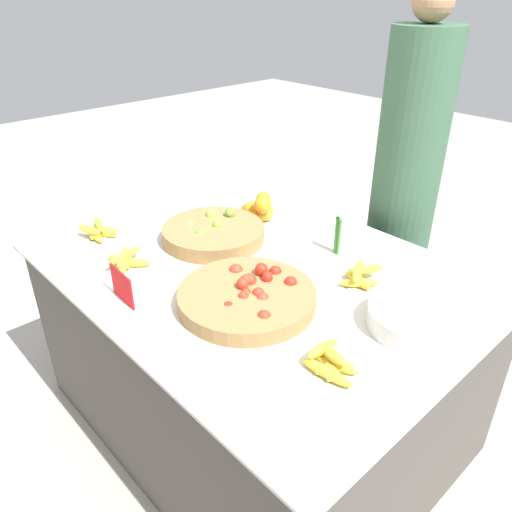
{
  "coord_description": "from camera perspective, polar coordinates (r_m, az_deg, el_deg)",
  "views": [
    {
      "loc": [
        1.16,
        -1.08,
        1.7
      ],
      "look_at": [
        0.0,
        0.0,
        0.81
      ],
      "focal_mm": 35.0,
      "sensor_mm": 36.0,
      "label": 1
    }
  ],
  "objects": [
    {
      "name": "ground_plane",
      "position": [
        2.32,
        0.0,
        -17.74
      ],
      "size": [
        12.0,
        12.0,
        0.0
      ],
      "primitive_type": "plane",
      "color": "#ADA599"
    },
    {
      "name": "tomato_basket",
      "position": [
        1.63,
        -0.98,
        -4.66
      ],
      "size": [
        0.45,
        0.45,
        0.09
      ],
      "color": "olive",
      "rests_on": "market_table"
    },
    {
      "name": "veg_bundle",
      "position": [
        1.93,
        9.26,
        2.32
      ],
      "size": [
        0.04,
        0.03,
        0.15
      ],
      "color": "#428438",
      "rests_on": "market_table"
    },
    {
      "name": "banana_bunch_middle_right",
      "position": [
        2.16,
        -17.59,
        2.79
      ],
      "size": [
        0.18,
        0.15,
        0.06
      ],
      "color": "gold",
      "rests_on": "market_table"
    },
    {
      "name": "banana_bunch_front_left",
      "position": [
        1.91,
        -14.76,
        -0.51
      ],
      "size": [
        0.17,
        0.16,
        0.06
      ],
      "color": "gold",
      "rests_on": "market_table"
    },
    {
      "name": "orange_pile",
      "position": [
        2.19,
        0.18,
        5.45
      ],
      "size": [
        0.17,
        0.14,
        0.13
      ],
      "color": "orange",
      "rests_on": "market_table"
    },
    {
      "name": "banana_bunch_middle_left",
      "position": [
        1.4,
        8.47,
        -12.0
      ],
      "size": [
        0.16,
        0.13,
        0.06
      ],
      "color": "gold",
      "rests_on": "market_table"
    },
    {
      "name": "market_table",
      "position": [
        2.06,
        0.0,
        -10.49
      ],
      "size": [
        1.6,
        1.19,
        0.76
      ],
      "color": "#4C4742",
      "rests_on": "ground_plane"
    },
    {
      "name": "banana_bunch_front_center",
      "position": [
        1.78,
        11.8,
        -2.16
      ],
      "size": [
        0.14,
        0.19,
        0.06
      ],
      "color": "gold",
      "rests_on": "market_table"
    },
    {
      "name": "vendor_person",
      "position": [
        2.37,
        16.36,
        5.69
      ],
      "size": [
        0.29,
        0.29,
        1.7
      ],
      "color": "#385B42",
      "rests_on": "ground_plane"
    },
    {
      "name": "lime_bowl",
      "position": [
        2.03,
        -4.87,
        2.63
      ],
      "size": [
        0.41,
        0.41,
        0.1
      ],
      "color": "olive",
      "rests_on": "market_table"
    },
    {
      "name": "price_sign",
      "position": [
        1.69,
        -15.07,
        -3.37
      ],
      "size": [
        0.14,
        0.01,
        0.11
      ],
      "rotation": [
        0.0,
        0.0,
        -0.06
      ],
      "color": "red",
      "rests_on": "market_table"
    },
    {
      "name": "metal_bowl",
      "position": [
        1.6,
        17.68,
        -6.8
      ],
      "size": [
        0.28,
        0.28,
        0.07
      ],
      "color": "silver",
      "rests_on": "market_table"
    }
  ]
}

